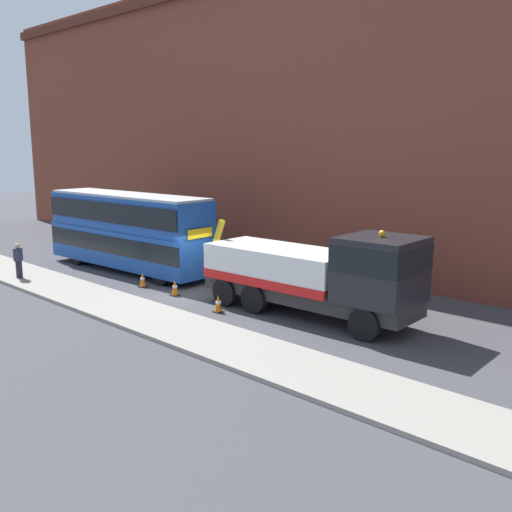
{
  "coord_description": "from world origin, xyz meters",
  "views": [
    {
      "loc": [
        19.04,
        -16.71,
        6.56
      ],
      "look_at": [
        2.8,
        0.41,
        2.0
      ],
      "focal_mm": 40.46,
      "sensor_mm": 36.0,
      "label": 1
    }
  ],
  "objects_px": {
    "recovery_tow_truck": "(316,273)",
    "traffic_cone_near_truck": "(218,304)",
    "pedestrian_onlooker": "(18,261)",
    "double_decker_bus": "(128,229)",
    "traffic_cone_midway": "(175,288)",
    "traffic_cone_near_bus": "(143,280)"
  },
  "relations": [
    {
      "from": "recovery_tow_truck",
      "to": "traffic_cone_near_truck",
      "type": "height_order",
      "value": "recovery_tow_truck"
    },
    {
      "from": "pedestrian_onlooker",
      "to": "traffic_cone_near_truck",
      "type": "height_order",
      "value": "pedestrian_onlooker"
    },
    {
      "from": "recovery_tow_truck",
      "to": "double_decker_bus",
      "type": "distance_m",
      "value": 12.45
    },
    {
      "from": "pedestrian_onlooker",
      "to": "traffic_cone_midway",
      "type": "distance_m",
      "value": 8.52
    },
    {
      "from": "pedestrian_onlooker",
      "to": "traffic_cone_near_truck",
      "type": "xyz_separation_m",
      "value": [
        11.05,
        3.02,
        -0.64
      ]
    },
    {
      "from": "pedestrian_onlooker",
      "to": "traffic_cone_near_bus",
      "type": "height_order",
      "value": "pedestrian_onlooker"
    },
    {
      "from": "traffic_cone_midway",
      "to": "recovery_tow_truck",
      "type": "bearing_deg",
      "value": 14.41
    },
    {
      "from": "pedestrian_onlooker",
      "to": "recovery_tow_truck",
      "type": "bearing_deg",
      "value": -11.8
    },
    {
      "from": "double_decker_bus",
      "to": "traffic_cone_near_bus",
      "type": "xyz_separation_m",
      "value": [
        3.57,
        -1.71,
        -1.89
      ]
    },
    {
      "from": "traffic_cone_near_bus",
      "to": "traffic_cone_near_truck",
      "type": "relative_size",
      "value": 1.0
    },
    {
      "from": "traffic_cone_midway",
      "to": "traffic_cone_near_truck",
      "type": "bearing_deg",
      "value": -7.66
    },
    {
      "from": "recovery_tow_truck",
      "to": "double_decker_bus",
      "type": "xyz_separation_m",
      "value": [
        -12.44,
        -0.02,
        0.47
      ]
    },
    {
      "from": "recovery_tow_truck",
      "to": "pedestrian_onlooker",
      "type": "distance_m",
      "value": 15.21
    },
    {
      "from": "recovery_tow_truck",
      "to": "double_decker_bus",
      "type": "relative_size",
      "value": 0.92
    },
    {
      "from": "double_decker_bus",
      "to": "traffic_cone_midway",
      "type": "bearing_deg",
      "value": -18.0
    },
    {
      "from": "double_decker_bus",
      "to": "traffic_cone_midway",
      "type": "height_order",
      "value": "double_decker_bus"
    },
    {
      "from": "recovery_tow_truck",
      "to": "traffic_cone_near_bus",
      "type": "relative_size",
      "value": 14.15
    },
    {
      "from": "double_decker_bus",
      "to": "traffic_cone_near_truck",
      "type": "height_order",
      "value": "double_decker_bus"
    },
    {
      "from": "traffic_cone_near_bus",
      "to": "traffic_cone_near_truck",
      "type": "bearing_deg",
      "value": -4.03
    },
    {
      "from": "double_decker_bus",
      "to": "traffic_cone_near_bus",
      "type": "bearing_deg",
      "value": -27.84
    },
    {
      "from": "double_decker_bus",
      "to": "pedestrian_onlooker",
      "type": "height_order",
      "value": "double_decker_bus"
    },
    {
      "from": "traffic_cone_near_truck",
      "to": "traffic_cone_near_bus",
      "type": "bearing_deg",
      "value": 175.97
    }
  ]
}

